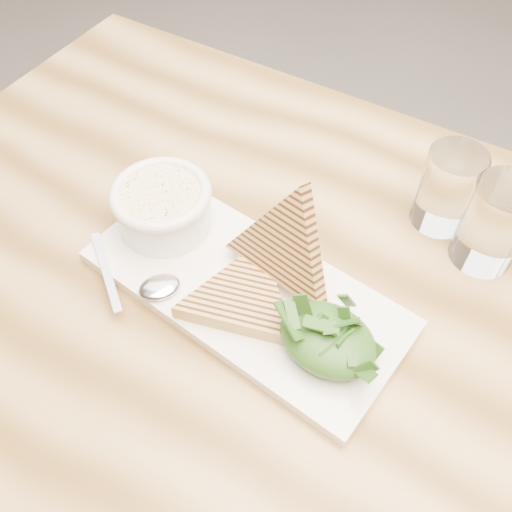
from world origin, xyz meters
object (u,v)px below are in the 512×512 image
Objects in this scene: platter at (245,289)px; soup_bowl at (164,211)px; glass_near at (494,224)px; table_top at (316,358)px; glass_far at (448,189)px.

soup_bowl is (-0.14, 0.01, 0.03)m from platter.
soup_bowl is at bearing -147.83° from glass_near.
soup_bowl is 0.39m from glass_near.
platter is (-0.11, 0.01, 0.03)m from table_top.
platter is 3.29× the size of glass_near.
platter is at bearing 175.25° from table_top.
soup_bowl is at bearing -138.56° from glass_far.
platter is at bearing -5.83° from soup_bowl.
glass_far is at bearing 161.20° from glass_near.
table_top is at bearing -4.75° from platter.
table_top is 11.22× the size of glass_near.
glass_near is at bearing 32.17° from soup_bowl.
glass_far reaches higher than platter.
table_top is at bearing -109.95° from glass_near.
table_top is at bearing -93.44° from glass_far.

